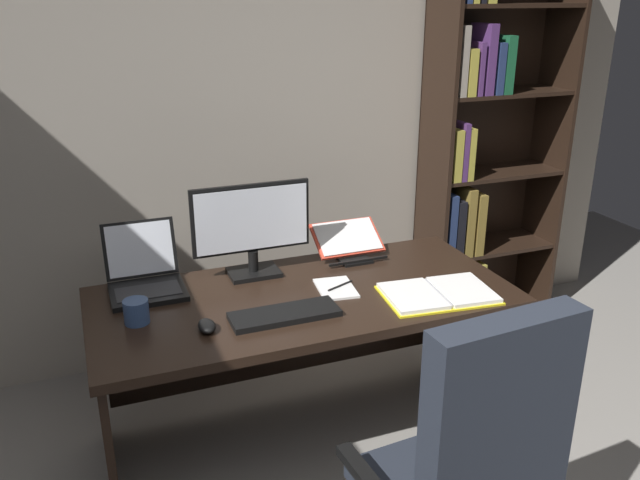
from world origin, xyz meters
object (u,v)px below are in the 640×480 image
keyboard (285,314)px  coffee_mug (136,312)px  desk (298,327)px  monitor (252,229)px  bookshelf (480,146)px  notepad (336,288)px  laptop (145,277)px  pen (340,286)px  open_binder (438,294)px  computer_mouse (207,326)px  reading_stand_with_book (348,241)px

keyboard → coffee_mug: bearing=163.4°
keyboard → coffee_mug: coffee_mug is taller
desk → monitor: size_ratio=3.32×
desk → coffee_mug: 0.72m
bookshelf → notepad: size_ratio=10.94×
laptop → pen: (0.76, -0.29, -0.04)m
laptop → coffee_mug: (-0.07, -0.29, -0.01)m
laptop → keyboard: 0.65m
open_binder → coffee_mug: size_ratio=5.05×
computer_mouse → open_binder: computer_mouse is taller
reading_stand_with_book → pen: size_ratio=2.30×
open_binder → notepad: open_binder is taller
reading_stand_with_book → open_binder: size_ratio=0.67×
desk → reading_stand_with_book: bearing=35.3°
bookshelf → open_binder: 1.33m
reading_stand_with_book → coffee_mug: size_ratio=3.39×
bookshelf → pen: size_ratio=16.40×
desk → laptop: bearing=161.3°
monitor → pen: size_ratio=3.71×
desk → bookshelf: bookshelf is taller
monitor → desk: bearing=-54.4°
keyboard → open_binder: 0.65m
computer_mouse → keyboard: bearing=0.0°
keyboard → reading_stand_with_book: (0.48, 0.49, 0.06)m
laptop → notepad: laptop is taller
open_binder → monitor: bearing=148.8°
bookshelf → open_binder: (-0.83, -0.98, -0.34)m
monitor → open_binder: (0.64, -0.49, -0.20)m
pen → computer_mouse: bearing=-164.9°
monitor → coffee_mug: monitor is taller
reading_stand_with_book → notepad: size_ratio=1.53×
desk → bookshelf: size_ratio=0.75×
pen → laptop: bearing=159.2°
desk → reading_stand_with_book: 0.49m
laptop → keyboard: bearing=-44.3°
monitor → open_binder: bearing=-37.2°
keyboard → reading_stand_with_book: bearing=45.6°
keyboard → pen: keyboard is taller
open_binder → reading_stand_with_book: bearing=113.2°
reading_stand_with_book → open_binder: (0.17, -0.54, -0.06)m
laptop → pen: bearing=-20.8°
reading_stand_with_book → monitor: bearing=-174.2°
bookshelf → laptop: (-1.94, -0.48, -0.30)m
bookshelf → notepad: (-1.20, -0.77, -0.35)m
keyboard → notepad: (0.28, 0.16, -0.01)m
pen → coffee_mug: (-0.83, -0.00, 0.03)m
computer_mouse → pen: size_ratio=0.74×
desk → computer_mouse: computer_mouse is taller
monitor → coffee_mug: 0.62m
monitor → coffee_mug: size_ratio=5.49×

